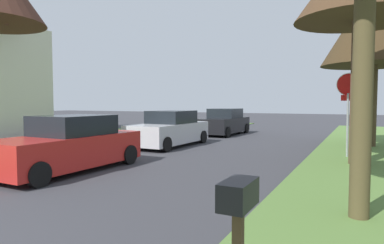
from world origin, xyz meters
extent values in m
cylinder|color=#9EA0A5|center=(4.83, 12.47, 1.15)|extent=(0.07, 0.53, 2.22)
cylinder|color=white|center=(4.83, 12.76, 2.57)|extent=(0.81, 0.23, 0.79)
cylinder|color=red|center=(4.83, 12.77, 2.57)|extent=(0.77, 0.23, 0.75)
cube|color=red|center=(4.83, 12.67, 2.11)|extent=(0.48, 0.10, 0.20)
cylinder|color=#4D4227|center=(5.26, 5.99, 2.40)|extent=(0.32, 0.32, 4.71)
cylinder|color=brown|center=(5.15, 11.33, 2.23)|extent=(0.46, 0.46, 4.37)
cylinder|color=brown|center=(5.35, 11.71, 4.92)|extent=(0.98, 0.65, 1.13)
cylinder|color=#4A3B23|center=(5.63, 16.32, 1.79)|extent=(0.39, 0.39, 3.49)
cone|color=#3B2C19|center=(5.63, 16.32, 5.34)|extent=(4.27, 4.27, 3.61)
cylinder|color=#4A3B23|center=(5.86, 16.64, 4.01)|extent=(0.86, 0.68, 1.06)
cylinder|color=#4A3B23|center=(5.18, 16.31, 3.98)|extent=(0.18, 1.03, 1.01)
cylinder|color=#4A3B23|center=(5.22, 16.76, 4.08)|extent=(1.10, 1.05, 1.22)
cube|color=red|center=(-2.15, 6.71, 0.59)|extent=(1.86, 4.42, 0.85)
cube|color=black|center=(-2.15, 6.93, 1.29)|extent=(1.62, 2.04, 0.56)
cylinder|color=black|center=(-1.30, 5.05, 0.30)|extent=(0.21, 0.60, 0.60)
cylinder|color=black|center=(-1.27, 8.35, 0.30)|extent=(0.21, 0.60, 0.60)
cylinder|color=black|center=(-3.01, 8.37, 0.30)|extent=(0.21, 0.60, 0.60)
cube|color=#BCBCC1|center=(-2.42, 12.74, 0.59)|extent=(1.86, 4.42, 0.85)
cube|color=black|center=(-2.42, 12.96, 1.29)|extent=(1.62, 2.04, 0.56)
cylinder|color=black|center=(-1.57, 11.08, 0.30)|extent=(0.21, 0.60, 0.60)
cylinder|color=black|center=(-3.31, 11.10, 0.30)|extent=(0.21, 0.60, 0.60)
cylinder|color=black|center=(-1.53, 14.38, 0.30)|extent=(0.21, 0.60, 0.60)
cylinder|color=black|center=(-3.27, 14.40, 0.30)|extent=(0.21, 0.60, 0.60)
cube|color=black|center=(-2.21, 18.87, 0.59)|extent=(1.86, 4.42, 0.85)
cube|color=black|center=(-2.21, 19.09, 1.29)|extent=(1.62, 2.04, 0.56)
cylinder|color=black|center=(-1.36, 17.21, 0.30)|extent=(0.21, 0.60, 0.60)
cylinder|color=black|center=(-3.10, 17.23, 0.30)|extent=(0.21, 0.60, 0.60)
cylinder|color=black|center=(-1.33, 20.51, 0.30)|extent=(0.21, 0.60, 0.60)
cylinder|color=black|center=(-3.07, 20.53, 0.30)|extent=(0.21, 0.60, 0.60)
cube|color=black|center=(4.40, 2.44, 1.21)|extent=(0.22, 0.44, 0.22)
camera|label=1|loc=(5.27, -0.09, 1.94)|focal=31.31mm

